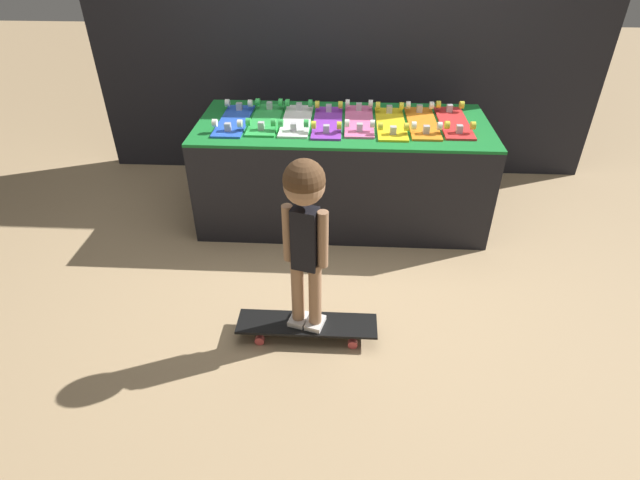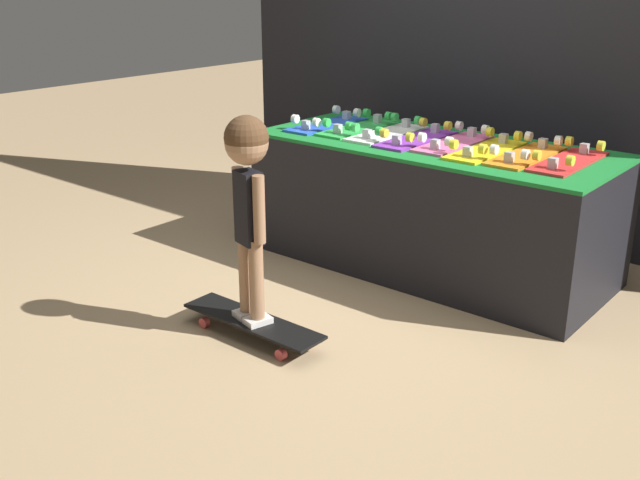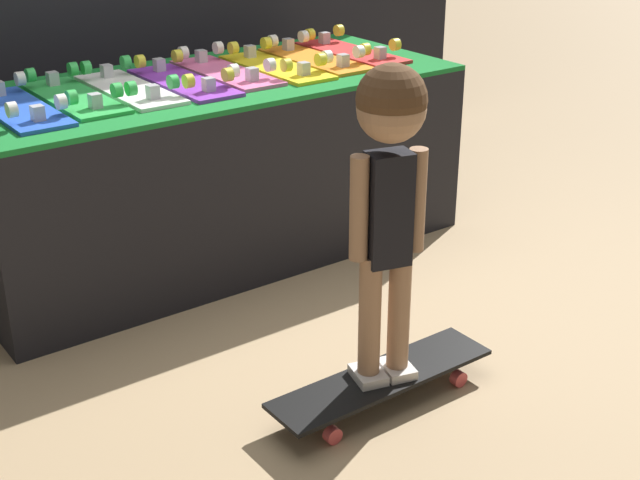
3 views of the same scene
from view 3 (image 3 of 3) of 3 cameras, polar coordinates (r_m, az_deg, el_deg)
name	(u,v)px [view 3 (image 3 of 3)]	position (r m, az deg, el deg)	size (l,w,h in m)	color
ground_plane	(298,303)	(3.41, -1.42, -4.02)	(16.00, 16.00, 0.00)	tan
display_rack	(210,167)	(3.76, -7.06, 4.69)	(2.04, 0.88, 0.74)	black
skateboard_blue_on_rack	(18,106)	(3.34, -18.77, 8.11)	(0.20, 0.61, 0.09)	blue
skateboard_green_on_rack	(74,95)	(3.44, -15.49, 8.94)	(0.20, 0.61, 0.09)	green
skateboard_white_on_rack	(129,87)	(3.51, -12.11, 9.58)	(0.20, 0.61, 0.09)	white
skateboard_purple_on_rack	(183,80)	(3.58, -8.75, 10.11)	(0.20, 0.61, 0.09)	purple
skateboard_pink_on_rack	(226,70)	(3.72, -6.05, 10.77)	(0.20, 0.61, 0.09)	pink
skateboard_yellow_on_rack	(276,65)	(3.80, -2.84, 11.14)	(0.20, 0.61, 0.09)	yellow
skateboard_orange_on_rack	(315,57)	(3.94, -0.35, 11.64)	(0.20, 0.61, 0.09)	orange
skateboard_red_on_rack	(351,50)	(4.08, 2.01, 12.07)	(0.20, 0.61, 0.09)	red
skateboard_on_floor	(382,380)	(2.81, 4.01, -8.94)	(0.77, 0.19, 0.09)	black
child	(389,167)	(2.50, 4.46, 4.66)	(0.23, 0.20, 0.98)	silver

